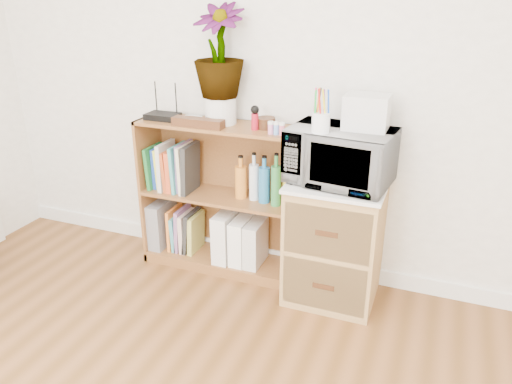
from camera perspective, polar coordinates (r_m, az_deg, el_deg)
The scene contains 21 objects.
skirting_board at distance 3.30m, azimuth 2.67°, elevation -7.49°, with size 4.00×0.02×0.10m, color white.
bookshelf at distance 3.11m, azimuth -4.14°, elevation -0.71°, with size 1.00×0.30×0.95m, color brown.
wicker_unit at distance 2.88m, azimuth 8.96°, elevation -5.68°, with size 0.50×0.45×0.70m, color #9E7542.
microwave at distance 2.67m, azimuth 9.58°, elevation 4.07°, with size 0.53×0.36×0.30m, color white.
pen_cup at distance 2.54m, azimuth 7.42°, elevation 7.89°, with size 0.09×0.09×0.10m, color white.
small_appliance at distance 2.63m, azimuth 12.54°, elevation 8.92°, with size 0.22×0.19×0.18m, color silver.
router at distance 3.10m, azimuth -10.61°, elevation 8.51°, with size 0.20×0.13×0.04m, color black.
white_bowl at distance 3.00m, azimuth -7.52°, elevation 8.18°, with size 0.13×0.13×0.03m, color silver.
plant_pot at distance 2.95m, azimuth -4.06°, elevation 9.31°, with size 0.18×0.18×0.16m, color silver.
potted_plant at distance 2.89m, azimuth -4.25°, elevation 15.78°, with size 0.29×0.29×0.51m, color #336528.
trinket_box at distance 2.90m, azimuth -6.63°, elevation 7.89°, with size 0.31×0.08×0.05m, color #3D2310.
kokeshi_doll at distance 2.81m, azimuth -0.13°, elevation 8.04°, with size 0.04×0.04×0.09m, color #A81426.
wooden_bowl at distance 2.85m, azimuth 1.15°, elevation 7.89°, with size 0.11×0.11×0.06m, color #351C0E.
paint_jars at distance 2.72m, azimuth 2.33°, elevation 7.13°, with size 0.11×0.04×0.05m, color pink.
file_box at distance 3.41m, azimuth -10.67°, elevation -3.51°, with size 0.09×0.25×0.31m, color gray.
magazine_holder_left at distance 3.19m, azimuth -3.42°, elevation -4.95°, with size 0.10×0.25×0.32m, color white.
magazine_holder_mid at distance 3.16m, azimuth -1.66°, elevation -5.48°, with size 0.09×0.23×0.29m, color white.
magazine_holder_right at distance 3.13m, azimuth -0.05°, elevation -5.85°, with size 0.09×0.23×0.28m, color silver.
cookbooks at distance 3.19m, azimuth -9.29°, elevation 2.85°, with size 0.30×0.20×0.31m.
liquor_bottles at distance 2.93m, azimuth 1.81°, elevation 1.35°, with size 0.46×0.07×0.32m.
lower_books at distance 3.34m, azimuth -8.02°, elevation -4.35°, with size 0.19×0.19×0.29m.
Camera 1 is at (0.90, -0.48, 1.70)m, focal length 35.00 mm.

